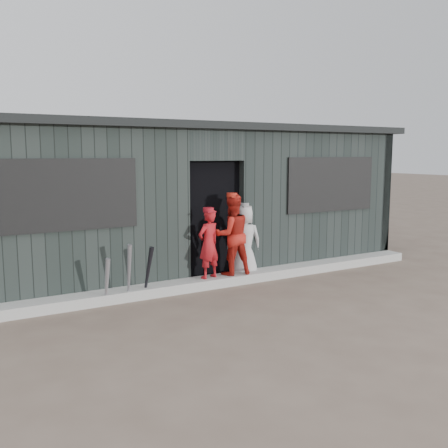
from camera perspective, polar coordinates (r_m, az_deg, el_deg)
ground at (r=6.72m, az=7.83°, el=-10.36°), size 80.00×80.00×0.00m
curb at (r=8.15m, az=-0.07°, el=-6.44°), size 8.00×0.36×0.15m
bat_left at (r=7.14m, az=-13.25°, el=-6.46°), size 0.07×0.24×0.70m
bat_mid at (r=7.26m, az=-10.81°, el=-5.51°), size 0.09×0.23×0.86m
bat_right at (r=7.41m, az=-8.69°, el=-5.47°), size 0.14×0.28×0.79m
player_red_left at (r=7.88m, az=-1.78°, el=-2.28°), size 0.46×0.36×1.10m
player_red_right at (r=8.11m, az=0.89°, el=-1.22°), size 0.69×0.57×1.31m
player_grey_back at (r=8.48m, az=2.27°, el=-2.00°), size 0.71×0.56×1.27m
dugout at (r=9.42m, az=-5.20°, el=2.99°), size 8.30×3.30×2.62m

